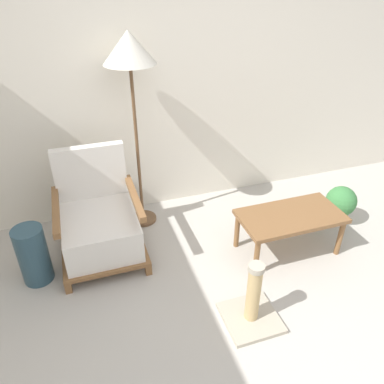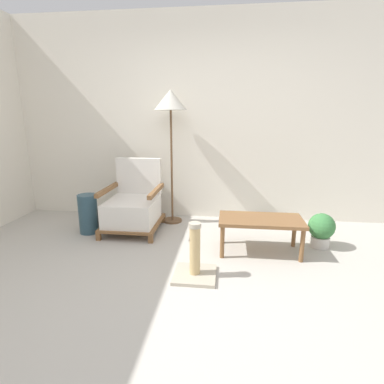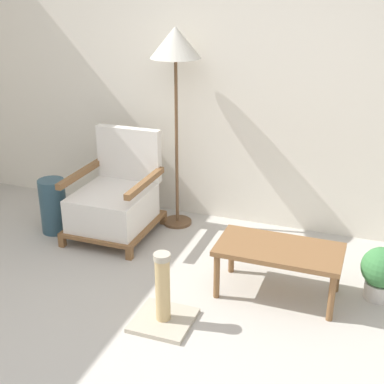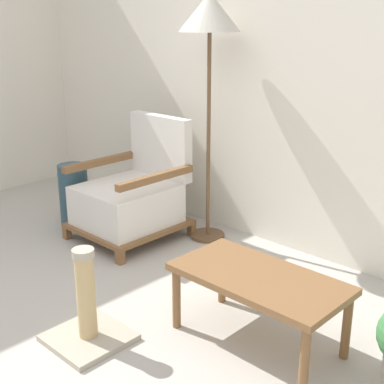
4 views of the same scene
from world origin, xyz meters
TOP-DOWN VIEW (x-y plane):
  - ground_plane at (0.00, 0.00)m, footprint 14.00×14.00m
  - wall_back at (0.00, 2.15)m, footprint 8.00×0.06m
  - armchair at (-0.82, 1.50)m, footprint 0.67×0.73m
  - floor_lamp at (-0.40, 1.86)m, footprint 0.41×0.41m
  - coffee_table at (0.68, 1.03)m, footprint 0.85×0.45m
  - vase at (-1.34, 1.34)m, footprint 0.23×0.23m
  - potted_plant at (1.35, 1.23)m, footprint 0.28×0.28m
  - scratching_post at (0.06, 0.45)m, footprint 0.38×0.38m

SIDE VIEW (x-z plane):
  - ground_plane at x=0.00m, z-range 0.00..0.00m
  - scratching_post at x=0.06m, z-range -0.11..0.40m
  - potted_plant at x=1.35m, z-range 0.02..0.40m
  - vase at x=-1.34m, z-range 0.00..0.48m
  - armchair at x=-0.82m, z-range -0.13..0.74m
  - coffee_table at x=0.68m, z-range 0.14..0.51m
  - wall_back at x=0.00m, z-range 0.00..2.70m
  - floor_lamp at x=-0.40m, z-range 0.66..2.37m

